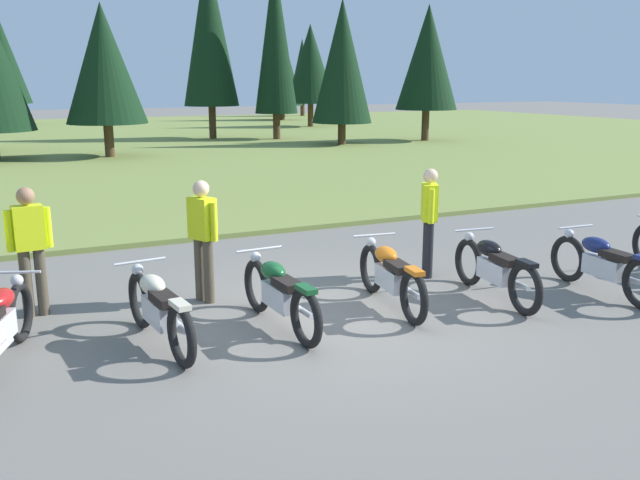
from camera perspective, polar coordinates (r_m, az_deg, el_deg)
name	(u,v)px	position (r m, az deg, el deg)	size (l,w,h in m)	color
ground_plane	(340,318)	(8.69, 1.71, -6.61)	(140.00, 140.00, 0.00)	slate
grass_moorland	(83,143)	(34.50, -19.27, 7.68)	(80.00, 44.00, 0.10)	olive
forest_treeline	(116,56)	(38.66, -16.76, 14.56)	(31.55, 29.99, 9.17)	#47331E
motorcycle_cream	(159,309)	(7.92, -13.41, -5.64)	(0.62, 2.10, 0.88)	black
motorcycle_british_green	(279,293)	(8.26, -3.44, -4.50)	(0.62, 2.10, 0.88)	black
motorcycle_orange	(391,275)	(9.04, 5.96, -2.98)	(0.62, 2.09, 0.88)	black
motorcycle_black	(495,268)	(9.64, 14.48, -2.31)	(0.62, 2.10, 0.88)	black
motorcycle_navy	(603,264)	(10.33, 22.70, -1.89)	(0.62, 2.10, 0.88)	black
rider_checking_bike	(30,244)	(9.28, -23.17, -0.31)	(0.55, 0.26, 1.67)	#4C4233
rider_with_back_turned	(429,216)	(10.43, 9.15, 2.00)	(0.36, 0.50, 1.67)	black
rider_in_hivis_vest	(203,234)	(9.24, -9.82, 0.52)	(0.35, 0.51, 1.67)	#4C4233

